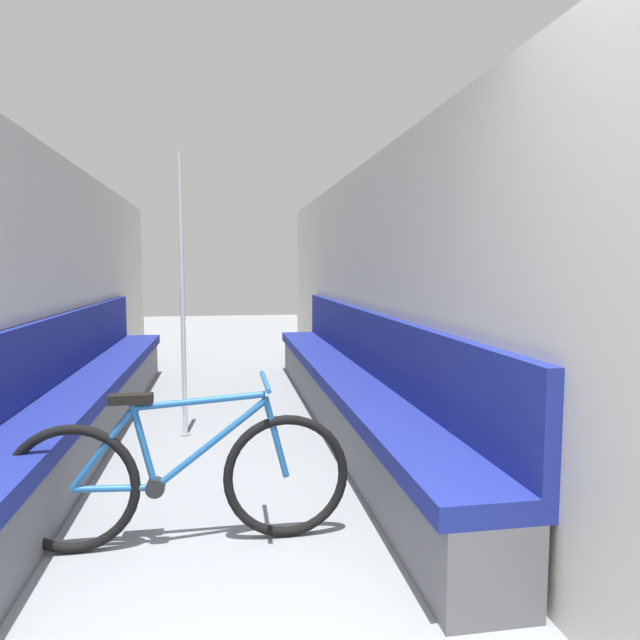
{
  "coord_description": "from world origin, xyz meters",
  "views": [
    {
      "loc": [
        0.04,
        -1.01,
        1.35
      ],
      "look_at": [
        0.78,
        3.39,
        0.93
      ],
      "focal_mm": 32.0,
      "sensor_mm": 36.0,
      "label": 1
    }
  ],
  "objects_px": {
    "grab_pole_near": "(183,300)",
    "bench_seat_row_left": "(87,398)",
    "bicycle": "(182,478)",
    "bench_seat_row_right": "(346,389)"
  },
  "relations": [
    {
      "from": "bicycle",
      "to": "grab_pole_near",
      "type": "distance_m",
      "value": 2.01
    },
    {
      "from": "bench_seat_row_right",
      "to": "grab_pole_near",
      "type": "bearing_deg",
      "value": -178.16
    },
    {
      "from": "grab_pole_near",
      "to": "bench_seat_row_left",
      "type": "bearing_deg",
      "value": 176.75
    },
    {
      "from": "bicycle",
      "to": "bench_seat_row_right",
      "type": "bearing_deg",
      "value": 49.37
    },
    {
      "from": "bench_seat_row_right",
      "to": "bicycle",
      "type": "bearing_deg",
      "value": -122.77
    },
    {
      "from": "bench_seat_row_right",
      "to": "bicycle",
      "type": "distance_m",
      "value": 2.26
    },
    {
      "from": "bicycle",
      "to": "grab_pole_near",
      "type": "relative_size",
      "value": 0.73
    },
    {
      "from": "bench_seat_row_right",
      "to": "grab_pole_near",
      "type": "xyz_separation_m",
      "value": [
        -1.33,
        -0.04,
        0.76
      ]
    },
    {
      "from": "bench_seat_row_left",
      "to": "bench_seat_row_right",
      "type": "relative_size",
      "value": 1.0
    },
    {
      "from": "bench_seat_row_left",
      "to": "bicycle",
      "type": "xyz_separation_m",
      "value": [
        0.86,
        -1.9,
        0.01
      ]
    }
  ]
}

